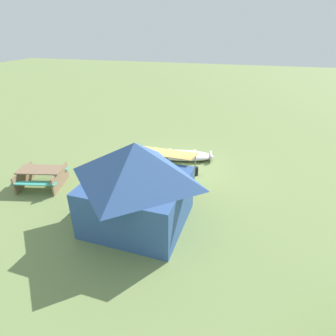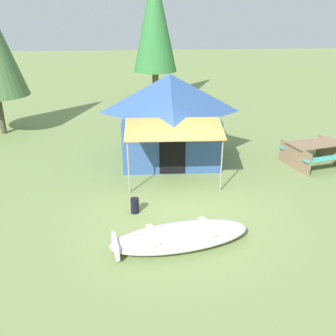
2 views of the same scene
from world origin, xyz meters
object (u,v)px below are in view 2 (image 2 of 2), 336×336
(cooler_box, at_px, (170,164))
(fuel_can, at_px, (135,206))
(picnic_table, at_px, (315,151))
(pine_tree_back_right, at_px, (155,20))
(canvas_cabin_tent, at_px, (170,116))
(beached_rowboat, at_px, (180,236))

(cooler_box, height_order, fuel_can, fuel_can)
(fuel_can, bearing_deg, picnic_table, 23.82)
(cooler_box, height_order, pine_tree_back_right, pine_tree_back_right)
(picnic_table, relative_size, pine_tree_back_right, 0.30)
(canvas_cabin_tent, distance_m, picnic_table, 4.70)
(beached_rowboat, relative_size, picnic_table, 1.58)
(beached_rowboat, bearing_deg, picnic_table, 39.62)
(cooler_box, bearing_deg, pine_tree_back_right, 89.01)
(beached_rowboat, height_order, fuel_can, same)
(cooler_box, distance_m, pine_tree_back_right, 10.11)
(canvas_cabin_tent, height_order, picnic_table, canvas_cabin_tent)
(fuel_can, height_order, pine_tree_back_right, pine_tree_back_right)
(canvas_cabin_tent, height_order, cooler_box, canvas_cabin_tent)
(picnic_table, height_order, pine_tree_back_right, pine_tree_back_right)
(canvas_cabin_tent, relative_size, fuel_can, 11.38)
(canvas_cabin_tent, height_order, fuel_can, canvas_cabin_tent)
(canvas_cabin_tent, relative_size, picnic_table, 2.18)
(canvas_cabin_tent, bearing_deg, fuel_can, -108.62)
(beached_rowboat, height_order, canvas_cabin_tent, canvas_cabin_tent)
(pine_tree_back_right, bearing_deg, canvas_cabin_tent, -90.49)
(picnic_table, bearing_deg, cooler_box, 178.64)
(beached_rowboat, xyz_separation_m, pine_tree_back_right, (0.36, 13.37, 3.89))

